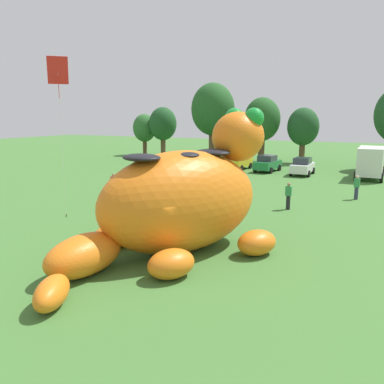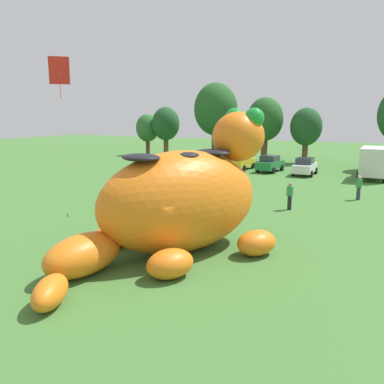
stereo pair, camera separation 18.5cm
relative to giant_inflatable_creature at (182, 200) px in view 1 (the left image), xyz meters
name	(u,v)px [view 1 (the left image)]	position (x,y,z in m)	size (l,w,h in m)	color
ground_plane	(160,258)	(-0.32, -1.30, -2.26)	(160.00, 160.00, 0.00)	#427533
giant_inflatable_creature	(182,200)	(0.00, 0.00, 0.00)	(8.07, 12.31, 6.19)	orange
car_black	(179,159)	(-13.95, 25.57, -1.40)	(2.03, 4.15, 1.72)	black
car_blue	(209,160)	(-10.69, 26.40, -1.40)	(2.01, 4.13, 1.72)	#2347B7
car_yellow	(239,162)	(-7.20, 26.65, -1.40)	(2.09, 4.17, 1.72)	yellow
car_green	(268,163)	(-3.91, 26.39, -1.40)	(2.19, 4.22, 1.72)	#1E7238
car_white	(302,166)	(-0.12, 25.57, -1.40)	(1.98, 4.12, 1.72)	white
box_truck	(371,161)	(6.01, 26.22, -0.66)	(2.39, 6.42, 2.95)	#B2231E
tree_far_left	(144,128)	(-25.35, 35.86, 1.66)	(3.38, 3.38, 6.00)	brown
tree_left	(163,124)	(-22.15, 35.77, 2.29)	(3.93, 3.93, 6.97)	brown
tree_mid_left	(213,110)	(-13.57, 34.00, 4.23)	(5.59, 5.59, 9.93)	brown
tree_centre_left	(262,120)	(-7.41, 35.45, 2.99)	(4.53, 4.53, 8.04)	brown
tree_centre	(303,127)	(-2.31, 35.61, 2.14)	(3.79, 3.79, 6.73)	brown
spectator_near_inflatable	(357,187)	(5.79, 15.20, -1.41)	(0.38, 0.26, 1.71)	#2D334C
spectator_mid_field	(186,170)	(-9.30, 18.31, -1.41)	(0.38, 0.26, 1.71)	#726656
spectator_by_cars	(114,185)	(-10.06, 8.35, -1.41)	(0.38, 0.26, 1.71)	black
spectator_wandering	(288,196)	(2.26, 9.96, -1.41)	(0.38, 0.26, 1.71)	black
tethered_flying_kite	(58,73)	(-8.86, 2.26, 5.85)	(1.13, 1.13, 8.97)	brown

